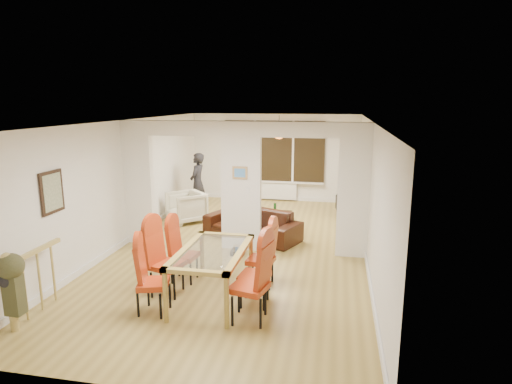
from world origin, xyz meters
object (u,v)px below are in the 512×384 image
(dining_chair_la, at_px, (153,278))
(dining_chair_ra, at_px, (249,281))
(coffee_table, at_px, (273,216))
(bowl, at_px, (272,211))
(dining_chair_lb, at_px, (166,260))
(dining_chair_lc, at_px, (184,252))
(sofa, at_px, (252,224))
(dining_chair_rc, at_px, (261,255))
(person, at_px, (198,183))
(armchair, at_px, (186,207))
(television, at_px, (337,204))
(dining_chair_rb, at_px, (254,271))
(bottle, at_px, (275,207))
(dining_table, at_px, (213,274))

(dining_chair_la, bearing_deg, dining_chair_ra, -13.50)
(coffee_table, height_order, bowl, bowl)
(dining_chair_lb, relative_size, dining_chair_lc, 1.11)
(sofa, bearing_deg, dining_chair_rc, -51.53)
(dining_chair_ra, height_order, person, person)
(armchair, height_order, television, armchair)
(armchair, distance_m, bowl, 2.15)
(dining_chair_lc, bearing_deg, sofa, 81.40)
(dining_chair_lb, bearing_deg, dining_chair_rb, 10.78)
(dining_chair_rb, bearing_deg, dining_chair_lc, 162.22)
(bowl, bearing_deg, person, 166.88)
(dining_chair_rc, height_order, bowl, dining_chair_rc)
(dining_chair_rb, bearing_deg, armchair, 129.41)
(dining_chair_lc, bearing_deg, armchair, 115.74)
(dining_chair_lc, bearing_deg, person, 111.84)
(dining_chair_lc, bearing_deg, dining_chair_la, -85.84)
(person, xyz_separation_m, bowl, (2.10, -0.49, -0.57))
(armchair, xyz_separation_m, bottle, (2.17, 0.51, -0.03))
(armchair, bearing_deg, dining_chair_ra, -14.33)
(dining_chair_la, relative_size, dining_chair_lb, 0.93)
(dining_table, xyz_separation_m, bowl, (0.22, 4.47, -0.16))
(sofa, bearing_deg, bowl, 104.76)
(dining_chair_lc, bearing_deg, dining_chair_lb, -93.50)
(dining_chair_la, relative_size, television, 1.12)
(dining_chair_rc, relative_size, bottle, 4.00)
(television, bearing_deg, coffee_table, 113.09)
(dining_chair_lc, distance_m, dining_chair_rb, 1.46)
(dining_chair_rb, bearing_deg, bottle, 101.87)
(dining_chair_la, distance_m, dining_chair_rc, 1.80)
(coffee_table, bearing_deg, dining_chair_lb, -102.39)
(sofa, distance_m, bottle, 1.47)
(bottle, bearing_deg, television, 32.95)
(dining_chair_lc, relative_size, dining_chair_rb, 0.96)
(dining_table, height_order, dining_chair_ra, dining_chair_ra)
(television, bearing_deg, dining_chair_la, 149.63)
(dining_chair_la, xyz_separation_m, person, (-1.18, 5.53, 0.28))
(coffee_table, bearing_deg, television, 30.75)
(dining_table, distance_m, sofa, 3.05)
(television, bearing_deg, bowl, 114.61)
(dining_chair_lc, distance_m, bowl, 4.00)
(dining_chair_rb, bearing_deg, coffee_table, 102.63)
(dining_chair_rc, distance_m, person, 5.02)
(dining_chair_rb, xyz_separation_m, sofa, (-0.67, 3.10, -0.21))
(dining_chair_ra, height_order, bottle, dining_chair_ra)
(dining_chair_ra, relative_size, dining_chair_rc, 1.13)
(dining_chair_rc, bearing_deg, dining_chair_lb, -150.03)
(bowl, bearing_deg, dining_chair_rc, -83.81)
(dining_chair_lc, relative_size, dining_chair_ra, 0.87)
(dining_table, bearing_deg, dining_chair_lb, 176.87)
(dining_table, xyz_separation_m, sofa, (-0.01, 3.05, -0.08))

